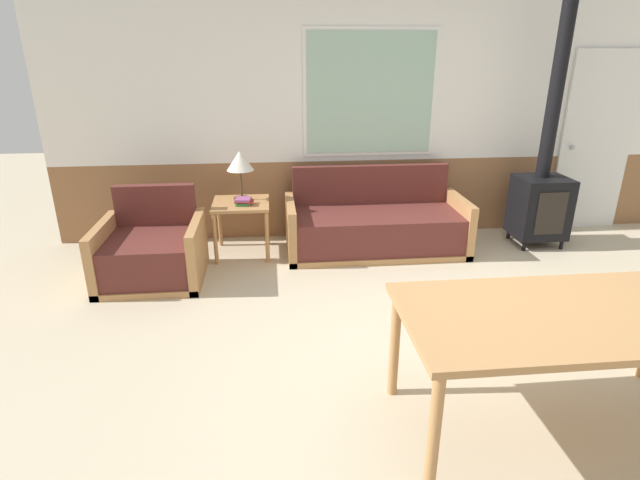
% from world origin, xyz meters
% --- Properties ---
extents(ground_plane, '(16.00, 16.00, 0.00)m').
position_xyz_m(ground_plane, '(0.00, 0.00, 0.00)').
color(ground_plane, beige).
extents(wall_back, '(7.20, 0.09, 2.70)m').
position_xyz_m(wall_back, '(-0.01, 2.63, 1.36)').
color(wall_back, '#8E603D').
rests_on(wall_back, ground_plane).
extents(couch, '(1.87, 0.82, 0.85)m').
position_xyz_m(couch, '(-0.17, 2.08, 0.26)').
color(couch, '#B27F4C').
rests_on(couch, ground_plane).
extents(armchair, '(0.92, 0.85, 0.81)m').
position_xyz_m(armchair, '(-2.38, 1.57, 0.25)').
color(armchair, '#B27F4C').
rests_on(armchair, ground_plane).
extents(side_table, '(0.57, 0.57, 0.56)m').
position_xyz_m(side_table, '(-1.57, 2.11, 0.48)').
color(side_table, '#B27F4C').
rests_on(side_table, ground_plane).
extents(table_lamp, '(0.28, 0.28, 0.51)m').
position_xyz_m(table_lamp, '(-1.56, 2.21, 0.95)').
color(table_lamp, '#4C3823').
rests_on(table_lamp, side_table).
extents(book_stack, '(0.19, 0.17, 0.07)m').
position_xyz_m(book_stack, '(-1.54, 2.02, 0.60)').
color(book_stack, '#2D7F3D').
rests_on(book_stack, side_table).
extents(dining_table, '(1.80, 0.88, 0.74)m').
position_xyz_m(dining_table, '(0.30, -0.68, 0.67)').
color(dining_table, '#B27F4C').
rests_on(dining_table, ground_plane).
extents(wood_stove, '(0.53, 0.48, 2.55)m').
position_xyz_m(wood_stove, '(1.63, 2.08, 0.66)').
color(wood_stove, black).
rests_on(wood_stove, ground_plane).
extents(entry_door, '(0.84, 0.09, 2.03)m').
position_xyz_m(entry_door, '(2.48, 2.57, 1.02)').
color(entry_door, white).
rests_on(entry_door, ground_plane).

